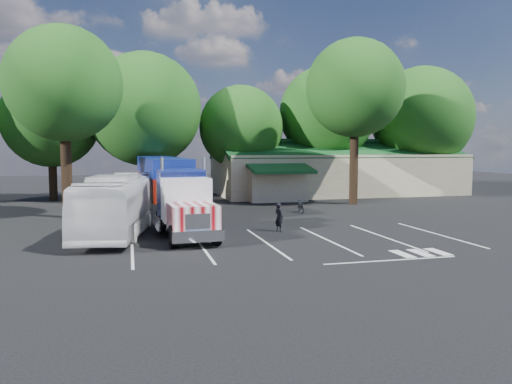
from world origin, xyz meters
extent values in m
plane|color=black|center=(0.00, 0.00, 0.00)|extent=(120.00, 120.00, 0.00)
cube|color=#C6B993|center=(14.00, 18.00, 2.00)|extent=(24.00, 11.00, 4.00)
cube|color=#144920|center=(14.00, 15.60, 4.50)|extent=(24.20, 6.25, 2.10)
cube|color=#144920|center=(14.00, 20.40, 4.50)|extent=(24.20, 6.25, 2.10)
cube|color=#C6B993|center=(6.00, 12.30, 1.40)|extent=(5.00, 2.50, 2.80)
cube|color=#144920|center=(6.00, 11.00, 2.90)|extent=(5.40, 3.19, 0.80)
cylinder|color=black|center=(-13.00, 17.80, 2.00)|extent=(0.70, 0.70, 4.00)
sphere|color=#1A4814|center=(-13.00, 17.80, 7.15)|extent=(8.40, 8.40, 8.40)
cylinder|color=black|center=(-5.00, 16.20, 2.15)|extent=(0.70, 0.70, 4.30)
sphere|color=#1A4814|center=(-5.00, 16.20, 8.05)|extent=(10.00, 10.00, 10.00)
cylinder|color=black|center=(4.00, 17.50, 1.80)|extent=(0.70, 0.70, 3.60)
sphere|color=#1A4814|center=(4.00, 17.50, 6.60)|extent=(8.00, 8.00, 8.00)
cylinder|color=black|center=(13.00, 18.00, 2.25)|extent=(0.70, 0.70, 4.50)
sphere|color=#1A4814|center=(13.00, 18.00, 8.10)|extent=(9.60, 9.60, 9.60)
cylinder|color=black|center=(23.00, 16.80, 1.95)|extent=(0.70, 0.70, 3.90)
sphere|color=#1A4814|center=(23.00, 16.80, 7.80)|extent=(10.40, 10.40, 10.40)
cylinder|color=black|center=(-10.50, 6.00, 3.00)|extent=(0.70, 0.70, 6.00)
sphere|color=#1A4814|center=(-10.50, 6.00, 8.85)|extent=(7.60, 7.60, 7.60)
cylinder|color=black|center=(11.50, 8.50, 3.25)|extent=(0.70, 0.70, 6.50)
sphere|color=#1A4814|center=(11.50, 8.50, 9.50)|extent=(8.00, 8.00, 8.00)
cube|color=black|center=(-3.66, -3.29, 0.73)|extent=(1.34, 6.82, 0.24)
cube|color=white|center=(-3.46, -6.91, 0.63)|extent=(2.43, 0.37, 0.53)
cube|color=white|center=(-3.47, -6.72, 1.21)|extent=(1.17, 0.18, 0.87)
cube|color=silver|center=(-3.53, -5.61, 1.40)|extent=(2.35, 2.44, 1.11)
cube|color=silver|center=(-3.63, -3.67, 1.99)|extent=(2.50, 1.68, 2.23)
cube|color=black|center=(-3.60, -4.30, 2.47)|extent=(2.23, 0.20, 0.97)
cube|color=white|center=(-3.68, -2.85, 3.24)|extent=(2.52, 0.23, 0.24)
cube|color=#0B1D4F|center=(-3.73, -1.93, 2.18)|extent=(2.52, 2.07, 2.62)
cylinder|color=white|center=(-4.79, -2.86, 2.52)|extent=(0.18, 0.18, 3.29)
cylinder|color=white|center=(-2.57, -2.74, 2.52)|extent=(0.18, 0.18, 3.29)
cylinder|color=white|center=(-4.97, -3.26, 0.73)|extent=(0.72, 1.58, 0.64)
cylinder|color=white|center=(-2.35, -3.12, 0.73)|extent=(0.72, 1.58, 0.64)
cube|color=silver|center=(-4.19, 6.48, 2.08)|extent=(3.19, 12.52, 1.45)
cube|color=navy|center=(-4.19, 6.48, 3.39)|extent=(3.19, 12.52, 1.16)
cube|color=black|center=(-4.41, 10.54, 0.82)|extent=(1.35, 3.45, 0.34)
cube|color=black|center=(-4.58, 1.22, 0.68)|extent=(0.12, 0.12, 1.36)
cube|color=black|center=(-3.23, 1.30, 0.68)|extent=(0.12, 0.12, 1.36)
cube|color=white|center=(-4.54, 12.77, 0.44)|extent=(2.33, 0.24, 0.12)
cylinder|color=black|center=(-4.52, -6.15, 0.53)|extent=(0.40, 1.08, 1.07)
cylinder|color=black|center=(-2.49, -6.04, 0.53)|extent=(0.40, 1.08, 1.07)
cylinder|color=black|center=(-4.76, -1.70, 0.53)|extent=(0.40, 1.08, 1.07)
cylinder|color=black|center=(-2.73, -1.59, 0.53)|extent=(0.40, 1.08, 1.07)
cylinder|color=black|center=(-4.82, -0.63, 0.53)|extent=(0.40, 1.08, 1.07)
cylinder|color=black|center=(-2.79, -0.52, 0.53)|extent=(0.40, 1.08, 1.07)
cylinder|color=black|center=(-5.39, 9.71, 0.53)|extent=(0.40, 1.08, 1.07)
cylinder|color=black|center=(-3.36, 9.83, 0.53)|extent=(0.40, 1.08, 1.07)
cylinder|color=black|center=(-5.45, 10.88, 0.53)|extent=(0.40, 1.08, 1.07)
cylinder|color=black|center=(-3.42, 10.99, 0.53)|extent=(0.40, 1.08, 1.07)
imported|color=black|center=(1.60, -2.90, 0.80)|extent=(0.59, 0.69, 1.59)
imported|color=black|center=(5.50, 4.42, 0.48)|extent=(0.88, 1.90, 0.96)
imported|color=silver|center=(-7.00, -1.40, 1.60)|extent=(4.61, 11.80, 3.21)
imported|color=#9FA2A6|center=(9.58, 14.00, 0.71)|extent=(4.55, 2.44, 1.42)
camera|label=1|loc=(-6.46, -29.30, 4.65)|focal=35.00mm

